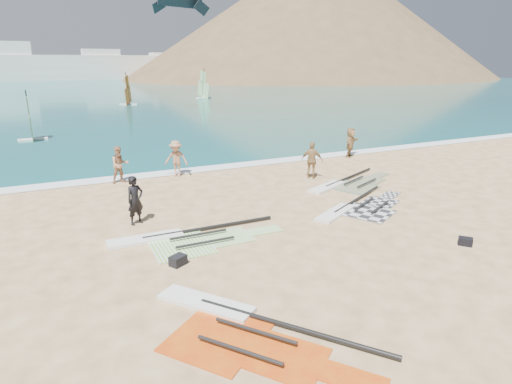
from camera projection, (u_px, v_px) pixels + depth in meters
name	position (u px, v px, depth m)	size (l,w,h in m)	color
ground	(339.00, 246.00, 14.62)	(300.00, 300.00, 0.00)	#DFBB82
sea	(76.00, 82.00, 128.42)	(300.00, 240.00, 0.06)	#0D525E
surf_line	(214.00, 168.00, 25.22)	(300.00, 1.20, 0.04)	white
far_town	(17.00, 66.00, 136.12)	(160.00, 8.00, 12.00)	white
headland_main	(317.00, 78.00, 161.84)	(143.00, 143.00, 45.00)	brown
headland_minor	(373.00, 76.00, 184.93)	(70.00, 70.00, 28.00)	brown
rig_grey	(358.00, 208.00, 18.24)	(5.79, 3.94, 0.20)	#29282B
rig_green	(185.00, 239.00, 15.11)	(6.24, 2.45, 0.20)	#79D439
rig_orange	(348.00, 184.00, 21.84)	(6.07, 3.87, 0.20)	#FFA228
rig_red	(238.00, 327.00, 10.08)	(4.66, 5.82, 0.20)	red
gear_bag_near	(178.00, 260.00, 13.22)	(0.49, 0.36, 0.31)	black
gear_bag_far	(465.00, 241.00, 14.67)	(0.45, 0.32, 0.27)	black
person_wetsuit	(135.00, 200.00, 16.37)	(0.70, 0.46, 1.91)	black
beachgoer_left	(120.00, 165.00, 22.01)	(0.93, 0.72, 1.91)	#AD7C58
beachgoer_mid	(176.00, 159.00, 23.23)	(1.28, 0.74, 1.98)	#A17252
beachgoer_back	(312.00, 160.00, 22.84)	(1.16, 0.48, 1.97)	#9D7A4A
beachgoer_right	(350.00, 142.00, 28.07)	(1.79, 0.57, 1.93)	tan
windsurfer_left	(31.00, 126.00, 33.78)	(2.20, 2.67, 3.98)	white
windsurfer_centre	(128.00, 96.00, 61.50)	(2.61, 2.84, 4.64)	white
windsurfer_right	(203.00, 90.00, 72.46)	(2.87, 3.24, 5.03)	white
kitesurf_kite	(181.00, 2.00, 52.17)	(7.16, 2.83, 2.43)	black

